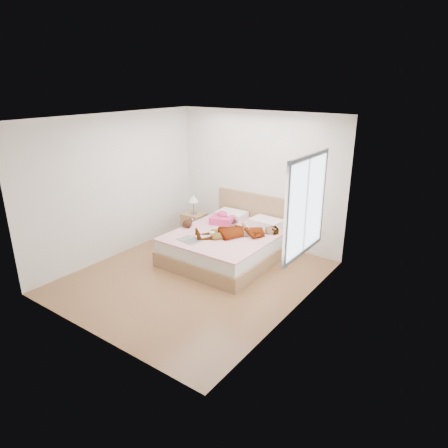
# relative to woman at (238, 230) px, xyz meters

# --- Properties ---
(ground) EXTENTS (4.00, 4.00, 0.00)m
(ground) POSITION_rel_woman_xyz_m (-0.24, -0.95, -0.62)
(ground) COLOR #58361B
(ground) RESTS_ON ground
(woman) EXTENTS (1.49, 1.49, 0.21)m
(woman) POSITION_rel_woman_xyz_m (0.00, 0.00, 0.00)
(woman) COLOR white
(woman) RESTS_ON bed
(hair) EXTENTS (0.53, 0.59, 0.07)m
(hair) POSITION_rel_woman_xyz_m (-0.57, 0.45, -0.07)
(hair) COLOR black
(hair) RESTS_ON bed
(phone) EXTENTS (0.10, 0.10, 0.05)m
(phone) POSITION_rel_woman_xyz_m (-0.50, 0.40, 0.07)
(phone) COLOR silver
(phone) RESTS_ON bed
(room_shell) EXTENTS (4.00, 4.00, 4.00)m
(room_shell) POSITION_rel_woman_xyz_m (1.53, -0.65, 0.88)
(room_shell) COLOR white
(room_shell) RESTS_ON ground
(bed) EXTENTS (1.80, 2.08, 1.00)m
(bed) POSITION_rel_woman_xyz_m (-0.24, 0.08, -0.34)
(bed) COLOR olive
(bed) RESTS_ON ground
(towel) EXTENTS (0.51, 0.45, 0.22)m
(towel) POSITION_rel_woman_xyz_m (-0.61, 0.35, -0.01)
(towel) COLOR #EE408E
(towel) RESTS_ON bed
(magazine) EXTENTS (0.46, 0.34, 0.03)m
(magazine) POSITION_rel_woman_xyz_m (-0.55, -0.70, -0.10)
(magazine) COLOR white
(magazine) RESTS_ON bed
(coffee_mug) EXTENTS (0.14, 0.11, 0.10)m
(coffee_mug) POSITION_rel_woman_xyz_m (-0.30, -0.36, -0.05)
(coffee_mug) COLOR silver
(coffee_mug) RESTS_ON bed
(plush_toy) EXTENTS (0.22, 0.29, 0.15)m
(plush_toy) POSITION_rel_woman_xyz_m (-1.01, -0.20, -0.03)
(plush_toy) COLOR black
(plush_toy) RESTS_ON bed
(nightstand) EXTENTS (0.45, 0.41, 0.93)m
(nightstand) POSITION_rel_woman_xyz_m (-1.40, 0.44, -0.31)
(nightstand) COLOR brown
(nightstand) RESTS_ON ground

